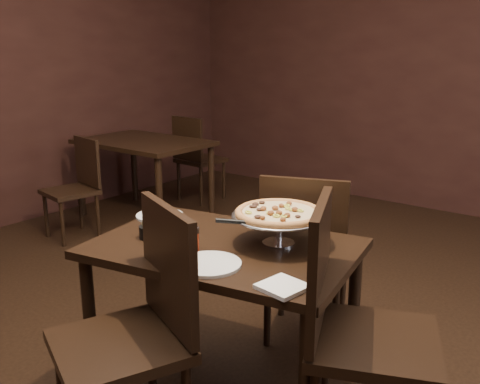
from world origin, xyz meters
The scene contains 16 objects.
room centered at (0.06, 0.03, 1.40)m, with size 6.04×7.04×2.84m.
dining_table centered at (0.02, 0.05, 0.61)m, with size 1.24×0.94×0.70m.
background_table centered at (-2.20, 1.62, 0.63)m, with size 1.16×0.77×0.72m.
pizza_stand centered at (0.20, 0.20, 0.84)m, with size 0.41×0.41×0.17m.
parmesan_shaker centered at (-0.17, -0.13, 0.75)m, with size 0.06×0.06×0.10m.
pepper_flake_shaker centered at (-0.04, -0.10, 0.76)m, with size 0.07×0.07×0.12m.
packet_caddy centered at (-0.30, -0.09, 0.73)m, with size 0.09×0.09×0.07m.
napkin_stack centered at (0.46, -0.17, 0.71)m, with size 0.15×0.15×0.02m, color white.
plate_left centered at (-0.49, 0.16, 0.71)m, with size 0.24×0.24×0.01m, color white.
plate_near centered at (0.12, -0.17, 0.71)m, with size 0.26×0.26×0.01m, color white.
serving_spatula centered at (0.10, -0.01, 0.84)m, with size 0.16×0.16×0.02m.
chair_far centered at (0.10, 0.61, 0.51)m, with size 0.56×0.56×0.93m.
chair_near centered at (0.01, -0.45, 0.53)m, with size 0.60×0.60×0.98m.
chair_side centered at (0.65, 0.02, 0.55)m, with size 0.61×0.61×1.00m.
bg_chair_far centered at (-2.19, 2.31, 0.48)m, with size 0.43×0.43×0.87m.
bg_chair_near centered at (-2.26, 0.92, 0.45)m, with size 0.44×0.44×0.82m.
Camera 1 is at (1.40, -1.64, 1.53)m, focal length 40.00 mm.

